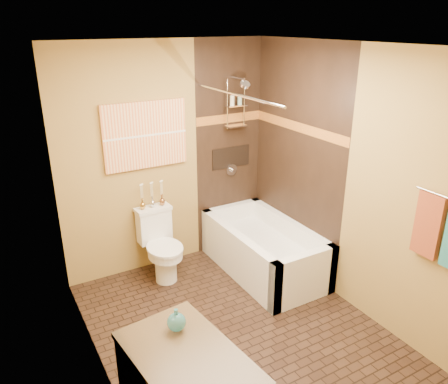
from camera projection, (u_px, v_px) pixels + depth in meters
floor at (238, 330)px, 4.03m from camera, size 3.00×3.00×0.00m
wall_left at (92, 240)px, 3.01m from camera, size 0.02×3.00×2.50m
wall_right at (347, 181)px, 4.13m from camera, size 0.02×3.00×2.50m
wall_back at (167, 159)px, 4.78m from camera, size 2.40×0.02×2.50m
wall_front at (385, 301)px, 2.36m from camera, size 2.40×0.02×2.50m
ceiling at (242, 45)px, 3.11m from camera, size 3.00×3.00×0.00m
alcove_tile_back at (229, 149)px, 5.13m from camera, size 0.85×0.01×2.50m
alcove_tile_right at (296, 160)px, 4.73m from camera, size 0.01×1.50×2.50m
mosaic_band_back at (229, 118)px, 4.99m from camera, size 0.85×0.01×0.10m
mosaic_band_right at (298, 127)px, 4.59m from camera, size 0.01×1.50×0.10m
alcove_niche at (231, 157)px, 5.17m from camera, size 0.50×0.01×0.25m
shower_fixtures at (236, 116)px, 4.90m from camera, size 0.24×0.33×1.16m
curtain_rod at (235, 94)px, 4.08m from camera, size 0.03×1.55×0.03m
towel_rust at (428, 225)px, 3.39m from camera, size 0.05×0.22×0.52m
sunset_painting at (145, 135)px, 4.54m from camera, size 0.90×0.04×0.70m
vanity_mirror at (134, 268)px, 2.20m from camera, size 0.01×1.00×0.90m
bathtub at (264, 253)px, 4.92m from camera, size 0.80×1.50×0.55m
toilet at (161, 244)px, 4.76m from camera, size 0.40×0.58×0.76m
teal_bottle at (176, 320)px, 2.76m from camera, size 0.15×0.15×0.19m
bud_vases at (152, 194)px, 4.70m from camera, size 0.29×0.06×0.28m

